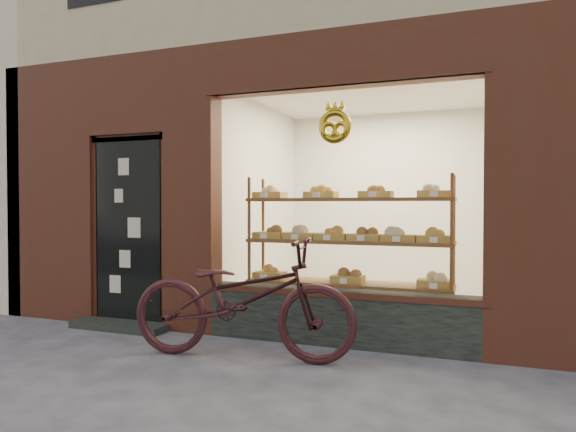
% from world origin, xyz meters
% --- Properties ---
extents(ground, '(90.00, 90.00, 0.00)m').
position_xyz_m(ground, '(0.00, 0.00, 0.00)').
color(ground, '#403F46').
extents(display_shelf, '(2.20, 0.45, 1.70)m').
position_xyz_m(display_shelf, '(0.45, 2.55, 0.88)').
color(display_shelf, brown).
rests_on(display_shelf, ground).
extents(bicycle, '(2.16, 0.99, 1.10)m').
position_xyz_m(bicycle, '(-0.24, 1.38, 0.55)').
color(bicycle, '#341519').
rests_on(bicycle, ground).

